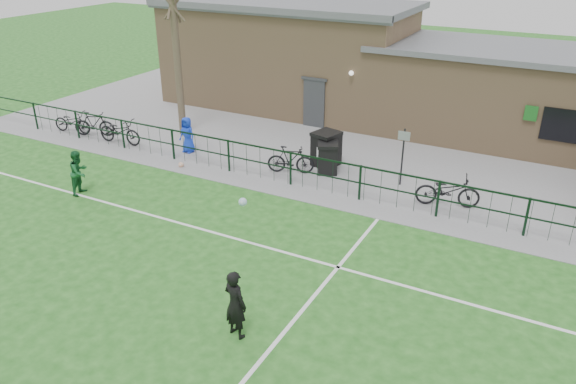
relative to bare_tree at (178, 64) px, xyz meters
The scene contains 20 objects.
ground 13.54m from the bare_tree, 52.70° to the right, with size 90.00×90.00×0.00m, color #1D5819.
paving_strip 9.05m from the bare_tree, 20.56° to the left, with size 34.00×13.00×0.02m, color gray.
pitch_line_touch 8.96m from the bare_tree, 18.65° to the right, with size 28.00×0.10×0.01m, color white.
pitch_line_mid 10.73m from the bare_tree, 39.09° to the right, with size 28.00×0.10×0.01m, color white.
pitch_line_perp 14.81m from the bare_tree, 46.40° to the right, with size 0.10×16.00×0.01m, color white.
perimeter_fence 8.72m from the bare_tree, 17.35° to the right, with size 28.00×0.10×1.20m, color black.
bare_tree is the anchor object (origin of this frame).
wheelie_bin_left 7.63m from the bare_tree, ahead, with size 0.68×0.77×1.02m, color black.
wheelie_bin_right 7.25m from the bare_tree, ahead, with size 0.79×0.89×1.19m, color black.
sign_post 10.03m from the bare_tree, ahead, with size 0.06×0.06×2.00m, color black.
bicycle_a 5.36m from the bare_tree, 153.98° to the right, with size 0.63×1.80×0.94m, color black.
bicycle_b 4.42m from the bare_tree, 147.80° to the right, with size 0.49×1.72×1.03m, color black.
bicycle_c 3.60m from the bare_tree, 124.60° to the right, with size 0.69×1.97×1.04m, color black.
bicycle_d 6.71m from the bare_tree, 14.89° to the right, with size 0.47×1.67×1.00m, color black.
bicycle_e 11.96m from the bare_tree, ahead, with size 0.69×1.97×1.03m, color black.
spectator_child 3.19m from the bare_tree, 47.15° to the right, with size 0.69×0.45×1.40m, color blue.
goalkeeper_kick 13.61m from the bare_tree, 47.43° to the right, with size 1.95×3.11×1.76m.
outfield_player 6.75m from the bare_tree, 83.58° to the right, with size 0.72×0.56×1.49m, color #195A2D.
ball_ground 4.73m from the bare_tree, 53.56° to the right, with size 0.20×0.20×0.20m, color white.
clubhouse 9.34m from the bare_tree, 40.12° to the left, with size 24.25×5.40×4.96m.
Camera 1 is at (6.65, -7.46, 7.93)m, focal length 35.00 mm.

